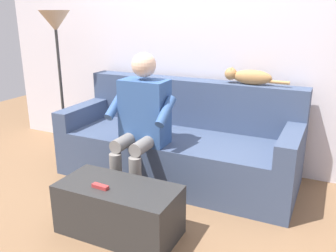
% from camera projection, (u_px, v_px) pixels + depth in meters
% --- Properties ---
extents(ground_plane, '(8.00, 8.00, 0.00)m').
position_uv_depth(ground_plane, '(141.00, 212.00, 2.85)').
color(ground_plane, '#846042').
extents(back_wall, '(4.77, 0.06, 2.71)m').
position_uv_depth(back_wall, '(200.00, 28.00, 3.49)').
color(back_wall, silver).
rests_on(back_wall, ground).
extents(couch, '(2.17, 0.86, 0.88)m').
position_uv_depth(couch, '(180.00, 145.00, 3.41)').
color(couch, '#3D4C6B').
rests_on(couch, ground).
extents(coffee_table, '(0.85, 0.41, 0.37)m').
position_uv_depth(coffee_table, '(119.00, 209.00, 2.54)').
color(coffee_table, '#2D2D2D').
rests_on(coffee_table, ground).
extents(person_solo_seated, '(0.55, 0.50, 1.20)m').
position_uv_depth(person_solo_seated, '(141.00, 117.00, 2.99)').
color(person_solo_seated, '#335693').
rests_on(person_solo_seated, ground).
extents(cat_on_backrest, '(0.58, 0.11, 0.14)m').
position_uv_depth(cat_on_backrest, '(248.00, 76.00, 3.22)').
color(cat_on_backrest, '#B7844C').
rests_on(cat_on_backrest, couch).
extents(remote_red, '(0.12, 0.05, 0.03)m').
position_uv_depth(remote_red, '(100.00, 186.00, 2.44)').
color(remote_red, '#B73333').
rests_on(remote_red, coffee_table).
extents(floor_lamp, '(0.31, 0.31, 1.52)m').
position_uv_depth(floor_lamp, '(56.00, 32.00, 3.69)').
color(floor_lamp, '#2D2D2D').
rests_on(floor_lamp, ground).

